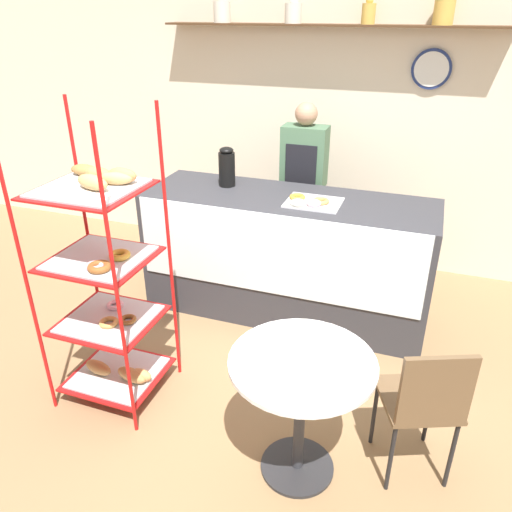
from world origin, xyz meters
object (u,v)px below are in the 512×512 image
object	(u,v)px
cafe_chair	(425,400)
donut_tray_counter	(309,202)
cafe_table	(301,389)
coffee_carafe	(227,167)
pastry_rack	(107,282)
person_worker	(303,188)

from	to	relation	value
cafe_chair	donut_tray_counter	bearing A→B (deg)	-76.67
cafe_table	coffee_carafe	bearing A→B (deg)	123.15
donut_tray_counter	pastry_rack	bearing A→B (deg)	-127.07
person_worker	coffee_carafe	bearing A→B (deg)	-136.07
donut_tray_counter	coffee_carafe	bearing A→B (deg)	165.38
cafe_table	person_worker	bearing A→B (deg)	104.90
coffee_carafe	person_worker	bearing A→B (deg)	43.93
pastry_rack	cafe_chair	bearing A→B (deg)	-2.15
cafe_table	cafe_chair	bearing A→B (deg)	15.06
person_worker	cafe_chair	bearing A→B (deg)	-59.47
cafe_chair	donut_tray_counter	world-z (taller)	donut_tray_counter
coffee_carafe	donut_tray_counter	world-z (taller)	coffee_carafe
pastry_rack	coffee_carafe	size ratio (longest dim) A/B	5.84
pastry_rack	cafe_table	world-z (taller)	pastry_rack
person_worker	cafe_table	size ratio (longest dim) A/B	2.15
pastry_rack	cafe_chair	xyz separation A→B (m)	(1.91, -0.07, -0.28)
pastry_rack	cafe_table	size ratio (longest dim) A/B	2.48
donut_tray_counter	cafe_chair	bearing A→B (deg)	-53.94
donut_tray_counter	cafe_table	bearing A→B (deg)	-76.60
cafe_table	cafe_chair	distance (m)	0.63
cafe_chair	donut_tray_counter	size ratio (longest dim) A/B	2.17
donut_tray_counter	person_worker	bearing A→B (deg)	108.03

